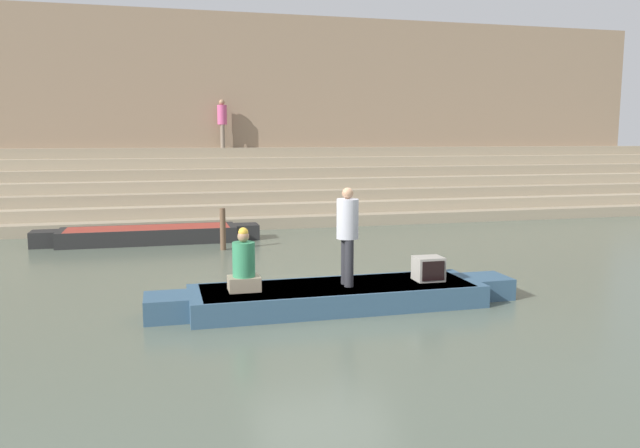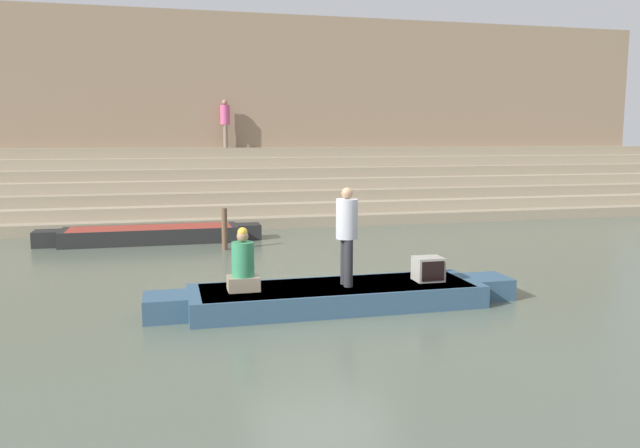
# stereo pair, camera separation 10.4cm
# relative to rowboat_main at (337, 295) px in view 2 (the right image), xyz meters

# --- Properties ---
(ground_plane) EXTENTS (120.00, 120.00, 0.00)m
(ground_plane) POSITION_rel_rowboat_main_xyz_m (-0.13, 0.47, -0.20)
(ground_plane) COLOR #566051
(ghat_steps) EXTENTS (36.00, 4.60, 2.50)m
(ghat_steps) POSITION_rel_rowboat_main_xyz_m (-0.13, 12.19, 0.69)
(ghat_steps) COLOR gray
(ghat_steps) RESTS_ON ground
(back_wall) EXTENTS (34.20, 1.28, 7.49)m
(back_wall) POSITION_rel_rowboat_main_xyz_m (-0.13, 14.43, 3.51)
(back_wall) COLOR #937A60
(back_wall) RESTS_ON ground
(rowboat_main) EXTENTS (6.43, 1.57, 0.38)m
(rowboat_main) POSITION_rel_rowboat_main_xyz_m (0.00, 0.00, 0.00)
(rowboat_main) COLOR #33516B
(rowboat_main) RESTS_ON ground
(person_standing) EXTENTS (0.37, 0.37, 1.68)m
(person_standing) POSITION_rel_rowboat_main_xyz_m (0.17, -0.04, 1.14)
(person_standing) COLOR #28282D
(person_standing) RESTS_ON rowboat_main
(person_rowing) EXTENTS (0.52, 0.41, 1.06)m
(person_rowing) POSITION_rel_rowboat_main_xyz_m (-1.60, 0.03, 0.59)
(person_rowing) COLOR gray
(person_rowing) RESTS_ON rowboat_main
(tv_set) EXTENTS (0.49, 0.42, 0.42)m
(tv_set) POSITION_rel_rowboat_main_xyz_m (1.67, -0.04, 0.39)
(tv_set) COLOR #9E998E
(tv_set) RESTS_ON rowboat_main
(moored_boat_shore) EXTENTS (6.08, 1.28, 0.42)m
(moored_boat_shore) POSITION_rel_rowboat_main_xyz_m (-3.25, 7.64, 0.02)
(moored_boat_shore) COLOR black
(moored_boat_shore) RESTS_ON ground
(mooring_post) EXTENTS (0.15, 0.15, 1.09)m
(mooring_post) POSITION_rel_rowboat_main_xyz_m (-1.37, 6.00, 0.34)
(mooring_post) COLOR brown
(mooring_post) RESTS_ON ground
(person_on_steps) EXTENTS (0.35, 0.35, 1.77)m
(person_on_steps) POSITION_rel_rowboat_main_xyz_m (-0.60, 13.51, 3.32)
(person_on_steps) COLOR #756656
(person_on_steps) RESTS_ON ghat_steps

